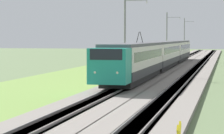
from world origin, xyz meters
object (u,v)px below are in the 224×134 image
(catenary_mast_mid, at_px, (125,34))
(catenary_mast_far, at_px, (167,36))
(catenary_mast_distant, at_px, (184,36))
(passenger_train, at_px, (162,53))

(catenary_mast_mid, xyz_separation_m, catenary_mast_far, (41.19, -0.00, -0.14))
(catenary_mast_mid, xyz_separation_m, catenary_mast_distant, (82.38, 0.00, 0.10))
(passenger_train, bearing_deg, catenary_mast_mid, -11.68)
(passenger_train, bearing_deg, catenary_mast_far, -175.00)
(catenary_mast_far, distance_m, catenary_mast_distant, 41.19)
(catenary_mast_distant, bearing_deg, passenger_train, -177.93)
(passenger_train, relative_size, catenary_mast_distant, 6.87)
(catenary_mast_far, xyz_separation_m, catenary_mast_distant, (41.19, 0.00, 0.24))
(catenary_mast_far, relative_size, catenary_mast_distant, 0.95)
(passenger_train, relative_size, catenary_mast_far, 7.23)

